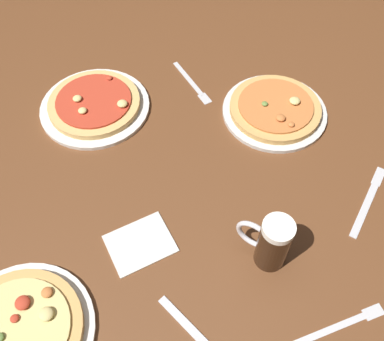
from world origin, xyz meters
name	(u,v)px	position (x,y,z in m)	size (l,w,h in m)	color
ground_plane	(192,178)	(0.00, 0.00, -0.01)	(2.40, 2.40, 0.03)	brown
pizza_plate_near	(19,332)	(-0.38, -0.38, 0.02)	(0.31, 0.31, 0.05)	silver
pizza_plate_far	(95,105)	(-0.26, 0.26, 0.02)	(0.32, 0.32, 0.05)	silver
pizza_plate_side	(275,109)	(0.25, 0.20, 0.02)	(0.30, 0.30, 0.05)	silver
beer_mug_dark	(272,242)	(0.15, -0.24, 0.07)	(0.11, 0.09, 0.15)	black
napkin_folded	(140,243)	(-0.14, -0.19, 0.00)	(0.15, 0.12, 0.01)	silver
fork_left	(340,326)	(0.28, -0.41, 0.00)	(0.22, 0.08, 0.01)	silver
knife_right	(368,200)	(0.43, -0.11, 0.00)	(0.15, 0.20, 0.01)	silver
fork_spare	(192,83)	(0.03, 0.34, 0.00)	(0.11, 0.20, 0.01)	silver
knife_spare	(198,337)	(-0.02, -0.41, 0.00)	(0.16, 0.18, 0.01)	silver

